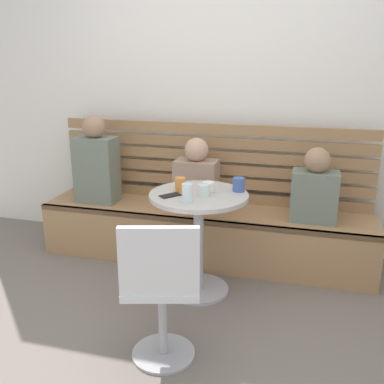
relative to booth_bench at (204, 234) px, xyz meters
name	(u,v)px	position (x,y,z in m)	size (l,w,h in m)	color
ground	(155,343)	(0.00, -1.20, -0.22)	(8.00, 8.00, 0.00)	#70665B
back_wall	(218,79)	(0.00, 0.44, 1.23)	(5.20, 0.10, 2.90)	white
booth_bench	(204,234)	(0.00, 0.00, 0.00)	(2.70, 0.52, 0.44)	#A87C51
booth_backrest	(211,162)	(0.00, 0.24, 0.56)	(2.65, 0.04, 0.67)	#9A7249
cafe_table	(199,224)	(0.09, -0.53, 0.30)	(0.68, 0.68, 0.74)	#ADADB2
white_chair	(161,288)	(0.10, -1.34, 0.24)	(0.49, 0.49, 0.85)	#ADADB2
person_adult	(96,164)	(-0.93, -0.03, 0.55)	(0.34, 0.22, 0.74)	slate
person_child_left	(196,178)	(-0.07, 0.00, 0.47)	(0.34, 0.22, 0.58)	#9E7F6B
person_child_middle	(315,189)	(0.86, -0.03, 0.46)	(0.34, 0.22, 0.56)	slate
cup_glass_short	(204,190)	(0.13, -0.57, 0.56)	(0.08, 0.08, 0.08)	silver
cup_ceramic_white	(208,187)	(0.14, -0.47, 0.55)	(0.08, 0.08, 0.07)	white
cup_tumbler_orange	(180,185)	(-0.04, -0.52, 0.57)	(0.07, 0.07, 0.10)	orange
cup_glass_tall	(187,193)	(0.06, -0.72, 0.58)	(0.07, 0.07, 0.12)	silver
cup_mug_blue	(239,185)	(0.34, -0.40, 0.57)	(0.08, 0.08, 0.10)	#3D5B9E
phone_on_table	(170,195)	(-0.08, -0.63, 0.52)	(0.07, 0.14, 0.01)	black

